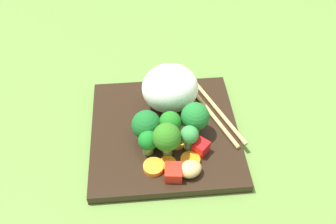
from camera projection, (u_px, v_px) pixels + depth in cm
name	position (u px, v px, depth cm)	size (l,w,h in cm)	color
ground_plane	(165.00, 139.00, 63.72)	(110.00, 110.00, 2.00)	#567A33
square_plate	(165.00, 132.00, 62.41)	(24.07, 24.07, 1.61)	black
rice_mound	(170.00, 88.00, 62.48)	(9.46, 8.33, 8.40)	white
broccoli_floret_0	(148.00, 141.00, 56.90)	(3.13, 3.13, 4.34)	#73A54D
broccoli_floret_1	(195.00, 117.00, 58.71)	(4.54, 4.54, 6.18)	#61943B
broccoli_floret_2	(166.00, 138.00, 55.14)	(4.29, 4.29, 6.60)	#659447
broccoli_floret_3	(170.00, 123.00, 58.21)	(3.54, 3.54, 5.40)	#58A047
broccoli_floret_4	(146.00, 125.00, 58.50)	(4.71, 4.71, 5.45)	#5F9441
broccoli_floret_5	(189.00, 136.00, 57.17)	(2.89, 2.89, 4.74)	#6A9F4B
carrot_slice_0	(169.00, 163.00, 56.70)	(2.57, 2.57, 0.64)	orange
carrot_slice_1	(190.00, 160.00, 57.16)	(3.04, 3.04, 0.64)	orange
carrot_slice_2	(154.00, 167.00, 56.18)	(3.14, 3.14, 0.79)	orange
carrot_slice_3	(177.00, 143.00, 59.46)	(2.45, 2.45, 0.60)	orange
pepper_chunk_0	(173.00, 172.00, 54.81)	(2.54, 2.68, 1.94)	red
pepper_chunk_1	(201.00, 148.00, 57.86)	(2.22, 2.05, 2.13)	red
chicken_piece_0	(190.00, 169.00, 55.01)	(3.51, 2.86, 2.30)	tan
chopstick_pair	(207.00, 102.00, 65.64)	(10.38, 20.88, 0.69)	tan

